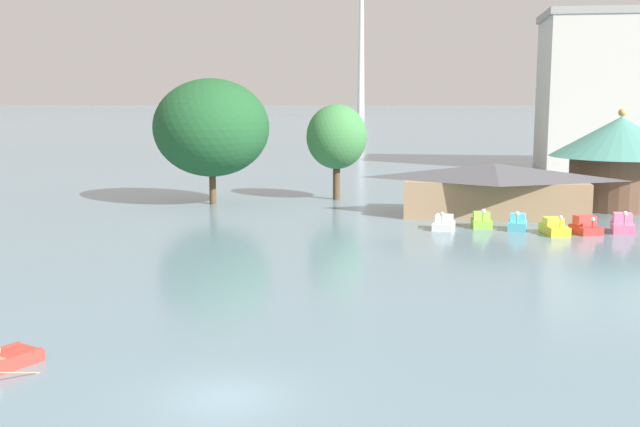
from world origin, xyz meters
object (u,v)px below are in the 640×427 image
(pedal_boat_pink, at_px, (623,225))
(green_roof_pavilion, at_px, (620,154))
(pedal_boat_lime, at_px, (482,221))
(pedal_boat_yellow, at_px, (554,228))
(pedal_boat_red, at_px, (585,227))
(pedal_boat_white, at_px, (444,224))
(shoreline_tree_tall_left, at_px, (211,128))
(pedal_boat_cyan, at_px, (518,223))
(boathouse, at_px, (494,188))
(shoreline_tree_mid, at_px, (337,137))

(pedal_boat_pink, xyz_separation_m, green_roof_pavilion, (2.57, 13.40, 4.40))
(pedal_boat_lime, height_order, pedal_boat_pink, pedal_boat_pink)
(pedal_boat_yellow, height_order, pedal_boat_red, pedal_boat_yellow)
(pedal_boat_white, height_order, pedal_boat_pink, pedal_boat_pink)
(pedal_boat_yellow, xyz_separation_m, pedal_boat_pink, (5.24, 1.42, 0.10))
(pedal_boat_lime, height_order, shoreline_tree_tall_left, shoreline_tree_tall_left)
(pedal_boat_white, distance_m, pedal_boat_yellow, 8.20)
(pedal_boat_cyan, height_order, pedal_boat_pink, pedal_boat_pink)
(pedal_boat_red, bearing_deg, boathouse, -161.71)
(pedal_boat_lime, relative_size, pedal_boat_pink, 0.87)
(pedal_boat_yellow, distance_m, green_roof_pavilion, 17.34)
(pedal_boat_pink, bearing_deg, pedal_boat_red, -66.99)
(boathouse, height_order, shoreline_tree_tall_left, shoreline_tree_tall_left)
(pedal_boat_pink, bearing_deg, pedal_boat_cyan, -83.38)
(pedal_boat_white, distance_m, green_roof_pavilion, 21.80)
(pedal_boat_lime, height_order, boathouse, boathouse)
(green_roof_pavilion, bearing_deg, pedal_boat_yellow, -117.82)
(pedal_boat_lime, distance_m, pedal_boat_red, 7.76)
(pedal_boat_white, bearing_deg, green_roof_pavilion, 140.64)
(pedal_boat_red, bearing_deg, shoreline_tree_tall_left, -128.60)
(pedal_boat_cyan, distance_m, shoreline_tree_mid, 23.17)
(pedal_boat_pink, relative_size, boathouse, 0.16)
(pedal_boat_white, relative_size, boathouse, 0.15)
(shoreline_tree_tall_left, bearing_deg, pedal_boat_cyan, -21.15)
(pedal_boat_white, bearing_deg, pedal_boat_pink, 102.25)
(pedal_boat_lime, xyz_separation_m, green_roof_pavilion, (13.01, 12.54, 4.50))
(pedal_boat_red, bearing_deg, pedal_boat_white, -109.81)
(pedal_boat_cyan, xyz_separation_m, pedal_boat_red, (4.90, -0.84, 0.01))
(pedal_boat_red, height_order, shoreline_tree_tall_left, shoreline_tree_tall_left)
(shoreline_tree_mid, bearing_deg, pedal_boat_pink, -33.22)
(boathouse, bearing_deg, shoreline_tree_mid, 150.62)
(shoreline_tree_mid, bearing_deg, shoreline_tree_tall_left, -156.12)
(pedal_boat_cyan, distance_m, green_roof_pavilion, 17.51)
(pedal_boat_cyan, distance_m, pedal_boat_pink, 7.77)
(boathouse, bearing_deg, pedal_boat_yellow, -66.17)
(pedal_boat_pink, bearing_deg, pedal_boat_lime, -88.07)
(boathouse, distance_m, green_roof_pavilion, 13.42)
(pedal_boat_yellow, bearing_deg, pedal_boat_cyan, -131.20)
(pedal_boat_red, bearing_deg, pedal_boat_pink, 87.31)
(pedal_boat_lime, relative_size, pedal_boat_yellow, 0.75)
(pedal_boat_red, distance_m, shoreline_tree_tall_left, 34.98)
(pedal_boat_red, relative_size, shoreline_tree_tall_left, 0.22)
(shoreline_tree_tall_left, bearing_deg, pedal_boat_white, -27.46)
(boathouse, bearing_deg, pedal_boat_lime, -101.73)
(pedal_boat_cyan, relative_size, shoreline_tree_tall_left, 0.20)
(pedal_boat_white, height_order, shoreline_tree_tall_left, shoreline_tree_tall_left)
(pedal_boat_yellow, bearing_deg, boathouse, -168.11)
(pedal_boat_yellow, distance_m, pedal_boat_pink, 5.43)
(pedal_boat_red, height_order, boathouse, boathouse)
(pedal_boat_lime, xyz_separation_m, boathouse, (1.34, 6.46, 1.88))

